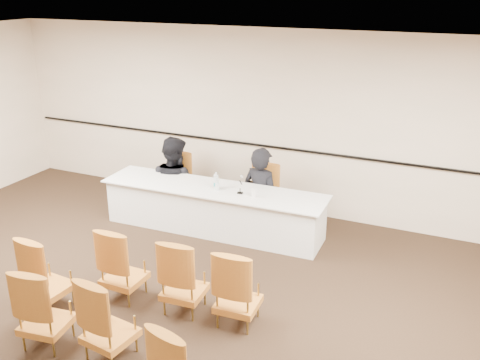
% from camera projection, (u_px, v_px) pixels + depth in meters
% --- Properties ---
extents(floor, '(10.00, 10.00, 0.00)m').
position_uv_depth(floor, '(141.00, 341.00, 5.82)').
color(floor, black).
rests_on(floor, ground).
extents(ceiling, '(10.00, 10.00, 0.00)m').
position_uv_depth(ceiling, '(119.00, 62.00, 4.76)').
color(ceiling, silver).
rests_on(ceiling, ground).
extents(wall_back, '(10.00, 0.04, 3.00)m').
position_uv_depth(wall_back, '(275.00, 123.00, 8.70)').
color(wall_back, beige).
rests_on(wall_back, ground).
extents(wall_rail, '(9.80, 0.04, 0.03)m').
position_uv_depth(wall_rail, '(274.00, 147.00, 8.81)').
color(wall_rail, black).
rests_on(wall_rail, wall_back).
extents(panel_table, '(3.56, 0.93, 0.71)m').
position_uv_depth(panel_table, '(213.00, 209.00, 8.28)').
color(panel_table, silver).
rests_on(panel_table, ground).
extents(panelist_main, '(0.73, 0.57, 1.79)m').
position_uv_depth(panelist_main, '(261.00, 201.00, 8.52)').
color(panelist_main, black).
rests_on(panelist_main, ground).
extents(panelist_main_chair, '(0.52, 0.52, 0.95)m').
position_uv_depth(panelist_main_chair, '(261.00, 195.00, 8.48)').
color(panelist_main_chair, '#A4591D').
rests_on(panelist_main_chair, ground).
extents(panelist_second, '(1.03, 0.90, 1.83)m').
position_uv_depth(panelist_second, '(175.00, 188.00, 9.09)').
color(panelist_second, black).
rests_on(panelist_second, ground).
extents(panelist_second_chair, '(0.52, 0.52, 0.95)m').
position_uv_depth(panelist_second_chair, '(175.00, 182.00, 9.05)').
color(panelist_second_chair, '#A4591D').
rests_on(panelist_second_chair, ground).
extents(papers, '(0.34, 0.28, 0.00)m').
position_uv_depth(papers, '(230.00, 193.00, 7.95)').
color(papers, silver).
rests_on(papers, panel_table).
extents(microphone, '(0.13, 0.19, 0.25)m').
position_uv_depth(microphone, '(240.00, 186.00, 7.89)').
color(microphone, black).
rests_on(microphone, panel_table).
extents(water_bottle, '(0.10, 0.10, 0.26)m').
position_uv_depth(water_bottle, '(216.00, 181.00, 8.08)').
color(water_bottle, teal).
rests_on(water_bottle, panel_table).
extents(drinking_glass, '(0.07, 0.07, 0.10)m').
position_uv_depth(drinking_glass, '(217.00, 187.00, 8.05)').
color(drinking_glass, silver).
rests_on(drinking_glass, panel_table).
extents(coffee_cup, '(0.09, 0.09, 0.12)m').
position_uv_depth(coffee_cup, '(254.00, 193.00, 7.80)').
color(coffee_cup, white).
rests_on(coffee_cup, panel_table).
extents(aud_chair_front_left, '(0.50, 0.50, 0.95)m').
position_uv_depth(aud_chair_front_left, '(123.00, 262.00, 6.47)').
color(aud_chair_front_left, '#A4591D').
rests_on(aud_chair_front_left, ground).
extents(aud_chair_front_mid, '(0.54, 0.54, 0.95)m').
position_uv_depth(aud_chair_front_mid, '(184.00, 275.00, 6.20)').
color(aud_chair_front_mid, '#A4591D').
rests_on(aud_chair_front_mid, ground).
extents(aud_chair_front_right, '(0.53, 0.53, 0.95)m').
position_uv_depth(aud_chair_front_right, '(238.00, 286.00, 5.97)').
color(aud_chair_front_right, '#A4591D').
rests_on(aud_chair_front_right, ground).
extents(aud_chair_back_left, '(0.57, 0.57, 0.95)m').
position_uv_depth(aud_chair_back_left, '(45.00, 306.00, 5.61)').
color(aud_chair_back_left, '#A4591D').
rests_on(aud_chair_back_left, ground).
extents(aud_chair_back_mid, '(0.56, 0.56, 0.95)m').
position_uv_depth(aud_chair_back_mid, '(109.00, 317.00, 5.42)').
color(aud_chair_back_mid, '#A4591D').
rests_on(aud_chair_back_mid, ground).
extents(aud_chair_extra, '(0.54, 0.54, 0.95)m').
position_uv_depth(aud_chair_extra, '(47.00, 272.00, 6.27)').
color(aud_chair_extra, '#A4591D').
rests_on(aud_chair_extra, ground).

